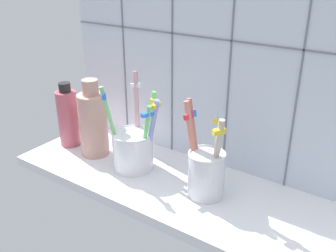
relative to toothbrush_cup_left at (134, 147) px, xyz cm
name	(u,v)px	position (x,y,z in cm)	size (l,w,h in cm)	color
counter_slab	(167,184)	(8.30, -0.34, -5.68)	(64.00, 22.00, 2.00)	silver
tile_wall_back	(202,63)	(8.30, 11.66, 15.82)	(64.00, 2.20, 45.00)	silver
toothbrush_cup_left	(134,147)	(0.00, 0.00, 0.00)	(10.84, 9.79, 18.77)	white
toothbrush_cup_right	(206,169)	(16.48, -0.09, 0.42)	(8.87, 9.16, 17.22)	silver
ceramic_vase	(93,123)	(-10.85, -0.53, 2.69)	(5.98, 5.98, 16.80)	tan
soap_bottle	(68,117)	(-18.77, -0.44, 2.00)	(4.64, 4.64, 14.69)	#B2505F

